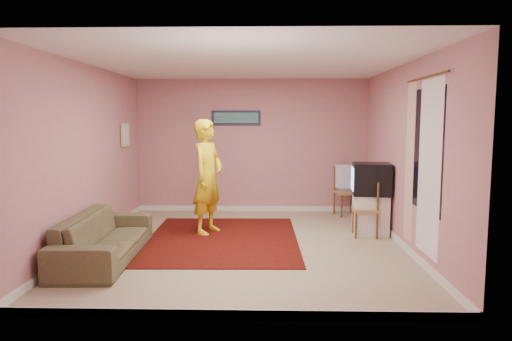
{
  "coord_description": "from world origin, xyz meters",
  "views": [
    {
      "loc": [
        0.32,
        -6.46,
        1.82
      ],
      "look_at": [
        0.14,
        0.6,
        1.03
      ],
      "focal_mm": 32.0,
      "sensor_mm": 36.0,
      "label": 1
    }
  ],
  "objects_px": {
    "sofa": "(105,237)",
    "tv_cabinet": "(370,215)",
    "crt_tv": "(371,179)",
    "chair_b": "(365,203)",
    "chair_a": "(347,186)",
    "person": "(208,177)"
  },
  "relations": [
    {
      "from": "crt_tv",
      "to": "sofa",
      "type": "distance_m",
      "value": 4.04
    },
    {
      "from": "tv_cabinet",
      "to": "chair_b",
      "type": "xyz_separation_m",
      "value": [
        -0.11,
        -0.12,
        0.21
      ]
    },
    {
      "from": "chair_b",
      "to": "sofa",
      "type": "bearing_deg",
      "value": -67.22
    },
    {
      "from": "tv_cabinet",
      "to": "chair_b",
      "type": "distance_m",
      "value": 0.27
    },
    {
      "from": "tv_cabinet",
      "to": "chair_a",
      "type": "distance_m",
      "value": 1.47
    },
    {
      "from": "sofa",
      "to": "tv_cabinet",
      "type": "bearing_deg",
      "value": -71.52
    },
    {
      "from": "chair_b",
      "to": "tv_cabinet",
      "type": "bearing_deg",
      "value": 140.84
    },
    {
      "from": "crt_tv",
      "to": "chair_b",
      "type": "height_order",
      "value": "crt_tv"
    },
    {
      "from": "person",
      "to": "chair_a",
      "type": "bearing_deg",
      "value": -37.43
    },
    {
      "from": "crt_tv",
      "to": "chair_a",
      "type": "bearing_deg",
      "value": 101.52
    },
    {
      "from": "crt_tv",
      "to": "chair_b",
      "type": "xyz_separation_m",
      "value": [
        -0.1,
        -0.12,
        -0.36
      ]
    },
    {
      "from": "tv_cabinet",
      "to": "crt_tv",
      "type": "xyz_separation_m",
      "value": [
        -0.01,
        0.0,
        0.57
      ]
    },
    {
      "from": "sofa",
      "to": "person",
      "type": "distance_m",
      "value": 1.95
    },
    {
      "from": "crt_tv",
      "to": "chair_b",
      "type": "bearing_deg",
      "value": -124.02
    },
    {
      "from": "chair_a",
      "to": "person",
      "type": "height_order",
      "value": "person"
    },
    {
      "from": "sofa",
      "to": "chair_b",
      "type": "bearing_deg",
      "value": -72.63
    },
    {
      "from": "person",
      "to": "sofa",
      "type": "bearing_deg",
      "value": 163.48
    },
    {
      "from": "chair_b",
      "to": "person",
      "type": "distance_m",
      "value": 2.51
    },
    {
      "from": "crt_tv",
      "to": "chair_b",
      "type": "distance_m",
      "value": 0.39
    },
    {
      "from": "tv_cabinet",
      "to": "chair_a",
      "type": "xyz_separation_m",
      "value": [
        -0.13,
        1.45,
        0.24
      ]
    },
    {
      "from": "chair_a",
      "to": "person",
      "type": "distance_m",
      "value": 2.86
    },
    {
      "from": "person",
      "to": "tv_cabinet",
      "type": "bearing_deg",
      "value": -68.03
    }
  ]
}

